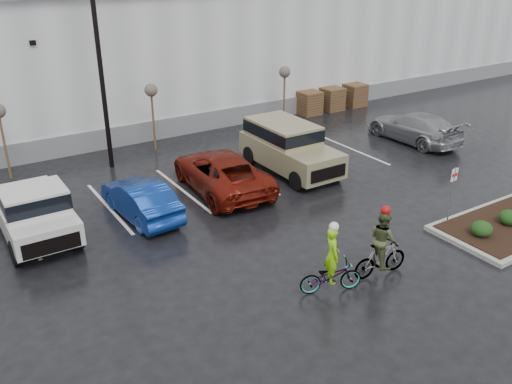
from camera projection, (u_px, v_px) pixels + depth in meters
ground at (369, 261)px, 16.66m from camera, size 120.00×120.00×0.00m
warehouse at (114, 44)px, 32.07m from camera, size 60.50×15.50×7.20m
wooded_ridge at (31, 18)px, 50.01m from camera, size 80.00×25.00×6.00m
lamppost at (97, 34)px, 21.59m from camera, size 0.50×1.00×9.22m
sapling_mid at (151, 94)px, 24.79m from camera, size 0.60×0.60×3.20m
sapling_east at (285, 75)px, 28.49m from camera, size 0.60×0.60×3.20m
pallet_stack_a at (309, 103)px, 31.33m from camera, size 1.20×1.20×1.35m
pallet_stack_b at (332, 99)px, 32.17m from camera, size 1.20×1.20×1.35m
pallet_stack_c at (354, 95)px, 33.06m from camera, size 1.20×1.20×1.35m
shrub_a at (482, 229)px, 17.69m from camera, size 0.70×0.70×0.52m
shrub_b at (510, 218)px, 18.43m from camera, size 0.70×0.70×0.52m
fire_lane_sign at (452, 190)px, 18.11m from camera, size 0.30×0.05×2.20m
pickup_white at (31, 207)px, 17.90m from camera, size 2.10×5.20×1.96m
car_blue at (141, 199)px, 19.19m from camera, size 1.69×4.16×1.34m
car_red at (221, 172)px, 21.33m from camera, size 2.98×5.66×1.52m
suv_tan at (291, 149)px, 23.02m from camera, size 2.20×5.10×2.06m
car_far_silver at (414, 127)px, 26.84m from camera, size 2.06×5.05×1.47m
cyclist_hivis at (331, 270)px, 14.91m from camera, size 1.89×1.20×2.16m
cyclist_olive at (381, 250)px, 15.61m from camera, size 1.78×0.88×2.25m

